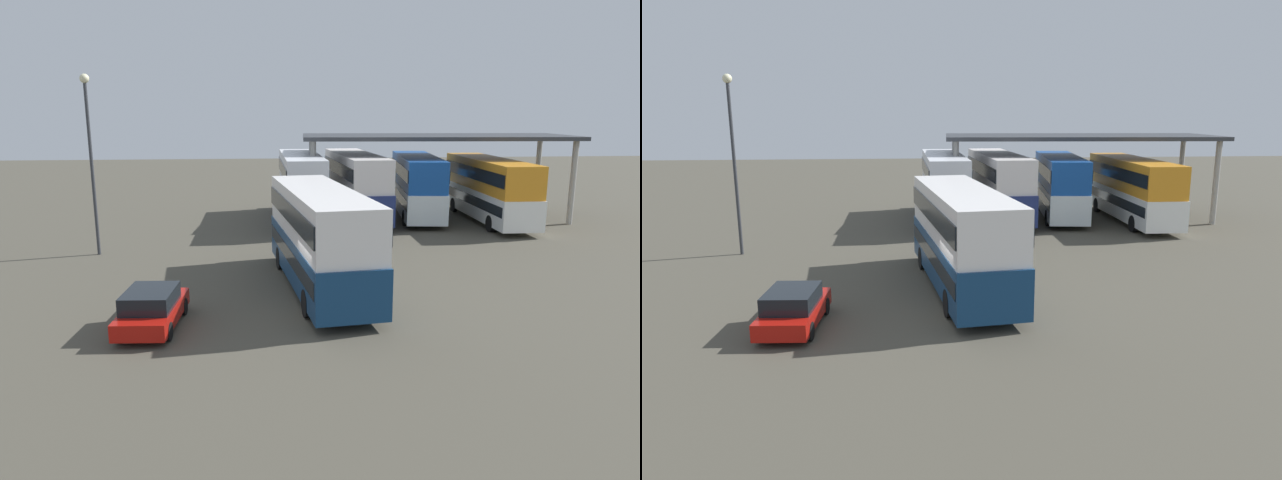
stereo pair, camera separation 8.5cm
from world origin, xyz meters
TOP-DOWN VIEW (x-y plane):
  - ground_plane at (0.00, 0.00)m, footprint 140.00×140.00m
  - double_decker_main at (0.21, 3.36)m, footprint 3.76×10.68m
  - parked_hatchback at (-5.73, -0.53)m, footprint 1.92×3.93m
  - double_decker_near_canopy at (0.35, 17.99)m, footprint 2.61×10.91m
  - double_decker_mid_row at (4.07, 19.10)m, footprint 3.03×11.52m
  - double_decker_far_right at (8.26, 18.97)m, footprint 3.70×10.65m
  - double_decker_end_of_row at (12.55, 17.08)m, footprint 2.64×11.46m
  - depot_canopy at (9.35, 18.69)m, footprint 17.94×7.77m
  - lamppost_tall at (-10.33, 9.99)m, footprint 0.44×0.44m

SIDE VIEW (x-z plane):
  - ground_plane at x=0.00m, z-range 0.00..0.00m
  - parked_hatchback at x=-5.73m, z-range 0.00..1.35m
  - double_decker_main at x=0.21m, z-range 0.20..4.24m
  - double_decker_end_of_row at x=12.55m, z-range 0.20..4.26m
  - double_decker_far_right at x=8.26m, z-range 0.20..4.33m
  - double_decker_mid_row at x=4.07m, z-range 0.21..4.51m
  - double_decker_near_canopy at x=0.35m, z-range 0.21..4.56m
  - depot_canopy at x=9.35m, z-range 2.40..7.91m
  - lamppost_tall at x=-10.33m, z-range 1.05..9.82m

